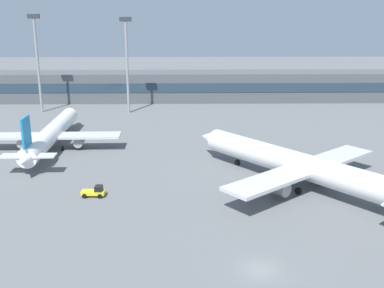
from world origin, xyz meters
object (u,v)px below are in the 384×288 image
object	(u,v)px
floodlight_tower_west	(37,57)
floodlight_tower_east	(127,59)
airplane_near	(298,165)
airplane_mid	(52,133)
baggage_tug_yellow	(95,192)

from	to	relation	value
floodlight_tower_west	floodlight_tower_east	bearing A→B (deg)	-3.18
airplane_near	airplane_mid	xyz separation A→B (m)	(-46.10, 22.67, -0.48)
airplane_near	floodlight_tower_east	xyz separation A→B (m)	(-34.07, 56.68, 11.45)
airplane_mid	baggage_tug_yellow	bearing A→B (deg)	-62.99
baggage_tug_yellow	floodlight_tower_west	distance (m)	69.14
floodlight_tower_west	floodlight_tower_east	world-z (taller)	floodlight_tower_west
airplane_near	floodlight_tower_west	distance (m)	83.48
baggage_tug_yellow	floodlight_tower_west	world-z (taller)	floodlight_tower_west
airplane_mid	baggage_tug_yellow	distance (m)	30.20
airplane_mid	floodlight_tower_west	distance (m)	39.57
baggage_tug_yellow	floodlight_tower_west	bearing A→B (deg)	112.98
airplane_near	baggage_tug_yellow	xyz separation A→B (m)	(-32.42, -4.16, -2.79)
airplane_near	floodlight_tower_east	world-z (taller)	floodlight_tower_east
floodlight_tower_west	floodlight_tower_east	distance (m)	24.77
baggage_tug_yellow	floodlight_tower_east	distance (m)	62.51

